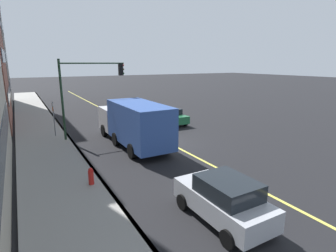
# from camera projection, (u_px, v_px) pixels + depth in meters

# --- Properties ---
(ground) EXTENTS (200.00, 200.00, 0.00)m
(ground) POSITION_uv_depth(u_px,v_px,m) (167.00, 142.00, 18.82)
(ground) COLOR black
(sidewalk_slab) EXTENTS (80.00, 3.55, 0.15)m
(sidewalk_slab) POSITION_uv_depth(u_px,v_px,m) (52.00, 160.00, 15.15)
(sidewalk_slab) COLOR gray
(sidewalk_slab) RESTS_ON ground
(curb_edge) EXTENTS (80.00, 0.16, 0.15)m
(curb_edge) POSITION_uv_depth(u_px,v_px,m) (82.00, 155.00, 15.97)
(curb_edge) COLOR slate
(curb_edge) RESTS_ON ground
(lane_stripe_center) EXTENTS (80.00, 0.16, 0.01)m
(lane_stripe_center) POSITION_uv_depth(u_px,v_px,m) (167.00, 142.00, 18.82)
(lane_stripe_center) COLOR #D8CC4C
(lane_stripe_center) RESTS_ON ground
(car_green) EXTENTS (4.12, 2.09, 1.45)m
(car_green) POSITION_uv_depth(u_px,v_px,m) (169.00, 116.00, 24.26)
(car_green) COLOR #1E6038
(car_green) RESTS_ON ground
(car_silver) EXTENTS (3.83, 1.90, 1.64)m
(car_silver) POSITION_uv_depth(u_px,v_px,m) (224.00, 199.00, 9.30)
(car_silver) COLOR #A8AAB2
(car_silver) RESTS_ON ground
(truck_blue) EXTENTS (8.18, 2.56, 2.99)m
(truck_blue) POSITION_uv_depth(u_px,v_px,m) (134.00, 122.00, 17.76)
(truck_blue) COLOR silver
(truck_blue) RESTS_ON ground
(traffic_light_mast) EXTENTS (0.28, 4.69, 5.77)m
(traffic_light_mast) POSITION_uv_depth(u_px,v_px,m) (87.00, 84.00, 18.92)
(traffic_light_mast) COLOR #1E3823
(traffic_light_mast) RESTS_ON ground
(street_sign_post) EXTENTS (0.60, 0.08, 2.74)m
(street_sign_post) POSITION_uv_depth(u_px,v_px,m) (54.00, 117.00, 19.55)
(street_sign_post) COLOR slate
(street_sign_post) RESTS_ON ground
(fire_hydrant) EXTENTS (0.24, 0.24, 0.94)m
(fire_hydrant) POSITION_uv_depth(u_px,v_px,m) (91.00, 178.00, 11.89)
(fire_hydrant) COLOR red
(fire_hydrant) RESTS_ON ground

